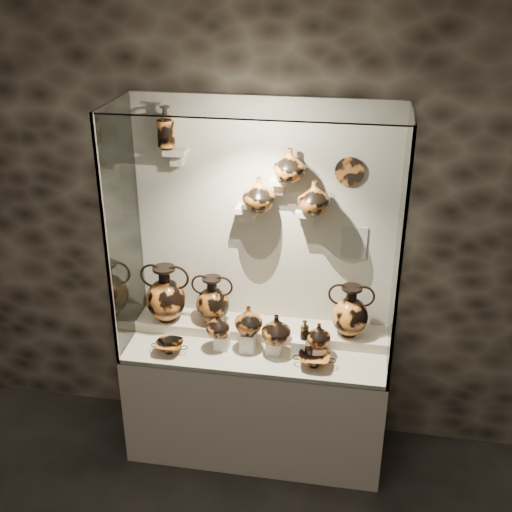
{
  "coord_description": "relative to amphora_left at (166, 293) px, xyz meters",
  "views": [
    {
      "loc": [
        0.6,
        -1.31,
        3.16
      ],
      "look_at": [
        -0.02,
        2.25,
        1.45
      ],
      "focal_mm": 45.0,
      "sensor_mm": 36.0,
      "label": 1
    }
  ],
  "objects": [
    {
      "name": "jug_c",
      "position": [
        0.78,
        -0.19,
        -0.08
      ],
      "size": [
        0.2,
        0.2,
        0.2
      ],
      "primitive_type": "imported",
      "rotation": [
        0.0,
        0.0,
        0.09
      ],
      "color": "orange",
      "rests_on": "pedestal_c"
    },
    {
      "name": "jug_a",
      "position": [
        0.4,
        -0.19,
        -0.09
      ],
      "size": [
        0.18,
        0.18,
        0.16
      ],
      "primitive_type": "imported",
      "rotation": [
        0.0,
        0.0,
        0.21
      ],
      "color": "orange",
      "rests_on": "pedestal_a"
    },
    {
      "name": "glass_right",
      "position": [
        1.49,
        -0.13,
        0.5
      ],
      "size": [
        0.01,
        0.6,
        1.6
      ],
      "primitive_type": "cube",
      "color": "white",
      "rests_on": "plinth"
    },
    {
      "name": "rear_tier",
      "position": [
        0.64,
        0.05,
        -0.25
      ],
      "size": [
        1.7,
        0.25,
        0.1
      ],
      "primitive_type": "cube",
      "color": "#C5B498",
      "rests_on": "plinth"
    },
    {
      "name": "kylix_left",
      "position": [
        0.1,
        -0.28,
        -0.22
      ],
      "size": [
        0.27,
        0.25,
        0.09
      ],
      "primitive_type": null,
      "rotation": [
        0.0,
        0.0,
        -0.26
      ],
      "color": "#A5541D",
      "rests_on": "front_tier"
    },
    {
      "name": "ovoid_vase_a",
      "position": [
        0.62,
        0.06,
        0.72
      ],
      "size": [
        0.21,
        0.21,
        0.21
      ],
      "primitive_type": "imported",
      "rotation": [
        0.0,
        0.0,
        -0.01
      ],
      "color": "#A5541D",
      "rests_on": "bracket_ca"
    },
    {
      "name": "frame_post_right",
      "position": [
        1.48,
        -0.42,
        0.5
      ],
      "size": [
        0.02,
        0.02,
        1.6
      ],
      "primitive_type": "cube",
      "color": "gray",
      "rests_on": "plinth"
    },
    {
      "name": "amphora_right",
      "position": [
        1.23,
        0.02,
        -0.02
      ],
      "size": [
        0.36,
        0.36,
        0.36
      ],
      "primitive_type": null,
      "rotation": [
        0.0,
        0.0,
        -0.34
      ],
      "color": "orange",
      "rests_on": "rear_tier"
    },
    {
      "name": "plinth",
      "position": [
        0.64,
        -0.13,
        -0.7
      ],
      "size": [
        1.7,
        0.6,
        0.8
      ],
      "primitive_type": "cube",
      "color": "#C2B49C",
      "rests_on": "floor"
    },
    {
      "name": "bracket_ca",
      "position": [
        0.54,
        0.11,
        0.6
      ],
      "size": [
        0.14,
        0.12,
        0.04
      ],
      "primitive_type": "cube",
      "color": "#C2B49C",
      "rests_on": "back_panel"
    },
    {
      "name": "pedestal_b",
      "position": [
        0.59,
        -0.18,
        -0.21
      ],
      "size": [
        0.09,
        0.09,
        0.13
      ],
      "primitive_type": "cube",
      "color": "silver",
      "rests_on": "front_tier"
    },
    {
      "name": "glass_left",
      "position": [
        -0.21,
        -0.13,
        0.5
      ],
      "size": [
        0.01,
        0.6,
        1.6
      ],
      "primitive_type": "cube",
      "color": "white",
      "rests_on": "plinth"
    },
    {
      "name": "jug_b",
      "position": [
        0.6,
        -0.16,
        -0.05
      ],
      "size": [
        0.22,
        0.22,
        0.19
      ],
      "primitive_type": "imported",
      "rotation": [
        0.0,
        0.0,
        0.28
      ],
      "color": "#A5541D",
      "rests_on": "pedestal_b"
    },
    {
      "name": "lekythos_small",
      "position": [
        0.95,
        -0.16,
        -0.08
      ],
      "size": [
        0.08,
        0.08,
        0.15
      ],
      "primitive_type": null,
      "rotation": [
        0.0,
        0.0,
        -0.22
      ],
      "color": "#A5541D",
      "rests_on": "pedestal_d"
    },
    {
      "name": "pedestal_a",
      "position": [
        0.42,
        -0.18,
        -0.22
      ],
      "size": [
        0.09,
        0.09,
        0.1
      ],
      "primitive_type": "cube",
      "color": "silver",
      "rests_on": "front_tier"
    },
    {
      "name": "wall_plate",
      "position": [
        1.16,
        0.16,
        0.87
      ],
      "size": [
        0.18,
        0.02,
        0.18
      ],
      "primitive_type": "cylinder",
      "rotation": [
        1.57,
        0.0,
        0.0
      ],
      "color": "#A1561F",
      "rests_on": "back_panel"
    },
    {
      "name": "pedestal_d",
      "position": [
        0.92,
        -0.18,
        -0.21
      ],
      "size": [
        0.09,
        0.09,
        0.12
      ],
      "primitive_type": "cube",
      "color": "silver",
      "rests_on": "front_tier"
    },
    {
      "name": "amphora_mid",
      "position": [
        0.31,
        0.03,
        -0.03
      ],
      "size": [
        0.3,
        0.3,
        0.34
      ],
      "primitive_type": null,
      "rotation": [
        0.0,
        0.0,
        0.13
      ],
      "color": "#A5541D",
      "rests_on": "rear_tier"
    },
    {
      "name": "bracket_ul",
      "position": [
        0.09,
        0.11,
        0.95
      ],
      "size": [
        0.14,
        0.12,
        0.04
      ],
      "primitive_type": "cube",
      "color": "#C2B49C",
      "rests_on": "back_panel"
    },
    {
      "name": "kylix_right",
      "position": [
        1.03,
        -0.28,
        -0.22
      ],
      "size": [
        0.31,
        0.28,
        0.1
      ],
      "primitive_type": null,
      "rotation": [
        0.0,
        0.0,
        0.3
      ],
      "color": "orange",
      "rests_on": "front_tier"
    },
    {
      "name": "pedestal_c",
      "position": [
        0.76,
        -0.18,
        -0.23
      ],
      "size": [
        0.09,
        0.09,
        0.09
      ],
      "primitive_type": "cube",
      "color": "silver",
      "rests_on": "front_tier"
    },
    {
      "name": "lekythos_tall",
      "position": [
        0.04,
        0.1,
        1.12
      ],
      "size": [
        0.13,
        0.13,
        0.3
      ],
      "primitive_type": null,
      "rotation": [
        0.0,
        0.0,
        -0.13
      ],
      "color": "orange",
      "rests_on": "bracket_ul"
    },
    {
      "name": "ovoid_vase_c",
      "position": [
        0.96,
        0.06,
        0.72
      ],
      "size": [
        0.2,
        0.2,
        0.21
      ],
      "primitive_type": "imported",
      "rotation": [
        0.0,
        0.0,
        0.02
      ],
      "color": "#A5541D",
      "rests_on": "bracket_cc"
    },
    {
      "name": "ovoid_vase_b",
      "position": [
        0.81,
        0.06,
        0.92
      ],
      "size": [
        0.24,
        0.24,
        0.2
      ],
      "primitive_type": "imported",
      "rotation": [
        0.0,
        0.0,
        -0.29
      ],
      "color": "#A5541D",
      "rests_on": "bracket_cb"
    },
    {
      "name": "bracket_cb",
      "position": [
        0.74,
        0.11,
        0.8
      ],
      "size": [
        0.1,
        0.12,
        0.04
      ],
      "primitive_type": "cube",
      "color": "#C2B49C",
      "rests_on": "back_panel"
    },
    {
      "name": "glass_front",
      "position": [
        0.64,
        -0.43,
        0.5
      ],
      "size": [
        1.7,
        0.01,
        1.6
      ],
      "primitive_type": "cube",
      "color": "white",
      "rests_on": "plinth"
    },
    {
      "name": "back_panel",
      "position": [
        0.64,
        0.19,
        0.5
      ],
      "size": [
        1.7,
        0.03,
        1.6
      ],
      "primitive_type": "cube",
      "color": "#C2B49C",
      "rests_on": "plinth"
    },
    {
      "name": "jug_e",
      "position": [
        1.04,
        -0.16,
        -0.11
      ],
      "size": [
        0.17,
        0.17,
        0.16
      ],
      "primitive_type": "imported",
      "rotation": [
        0.0,
        0.0,
        -0.15
      ],
      "color": "orange",
      "rests_on": "pedestal_e"
    },
    {
      "name": "bracket_cc",
      "position": [
        0.92,
        0.11,
        0.6
      ],
      "size": [
        0.14,
        0.12,
        0.04
      ],
      "primitive_type": "cube",
      "color": "#C2B49C",
      "rests_on": "back_panel"
    },
    {
      "name": "pedestal_e",
      "position": [
        1.06,
        -0.18,
        -0.23
      ],
      "size": [
        0.09,
        0.09,
        0.08
      ],
      "primitive_type": "cube",
      "color": "silver",
      "rests_on": "front_tier"
    },
    {
      "name": "frame_post_left",
      "position": [
        -0.2,
        -0.42,
        0.5
      ],
      "size": [
        0.02,
        0.02,
        1.6
      ],
      "primitive_type": "cube",
      "color": "gray",
      "rests_on": "plinth"
    },
    {
      "name": "glass_top",
      "position": [
        0.64,
        -0.13,
        1.3
      ],
      "size": [
        1.7,
        0.6,
        0.01
      ],
      "primitive_type": "cube",
      "color": "white",
      "rests_on": "back_panel"
    },
    {
      "name": "info_placard",
      "position": [
        1.22,
        0.16,
        0.39
      ],
      "size": [
        0.16,
        0.01,
        0.22
      ],
      "primitive_type": "cube",
      "color": "beige",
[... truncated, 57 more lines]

